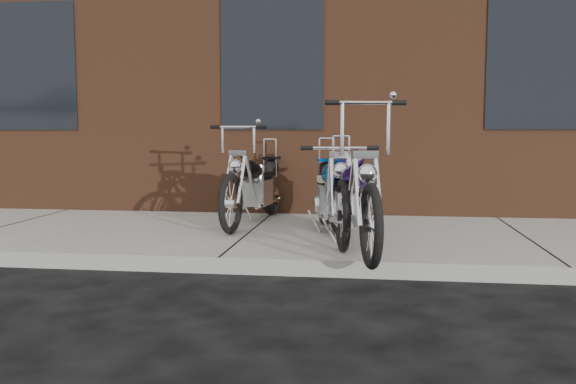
# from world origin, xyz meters

# --- Properties ---
(ground) EXTENTS (120.00, 120.00, 0.00)m
(ground) POSITION_xyz_m (0.00, 0.00, 0.00)
(ground) COLOR black
(ground) RESTS_ON ground
(sidewalk) EXTENTS (22.00, 3.00, 0.15)m
(sidewalk) POSITION_xyz_m (0.00, 1.50, 0.07)
(sidewalk) COLOR gray
(sidewalk) RESTS_ON ground
(building_brick) EXTENTS (22.00, 10.00, 8.00)m
(building_brick) POSITION_xyz_m (0.00, 8.00, 4.00)
(building_brick) COLOR brown
(building_brick) RESTS_ON ground
(chopper_purple) EXTENTS (0.74, 2.45, 1.39)m
(chopper_purple) POSITION_xyz_m (1.16, 0.64, 0.60)
(chopper_purple) COLOR black
(chopper_purple) RESTS_ON sidewalk
(chopper_blue) EXTENTS (0.67, 2.39, 1.05)m
(chopper_blue) POSITION_xyz_m (0.94, 1.30, 0.58)
(chopper_blue) COLOR black
(chopper_blue) RESTS_ON sidewalk
(chopper_third) EXTENTS (0.60, 2.35, 1.20)m
(chopper_third) POSITION_xyz_m (-0.07, 2.15, 0.58)
(chopper_third) COLOR black
(chopper_third) RESTS_ON sidewalk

